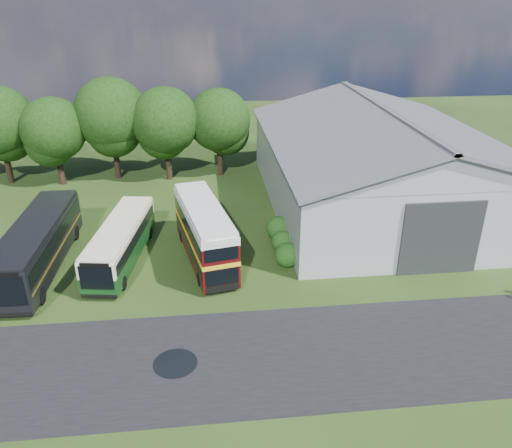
{
  "coord_description": "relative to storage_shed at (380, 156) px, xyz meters",
  "views": [
    {
      "loc": [
        0.35,
        -22.61,
        16.74
      ],
      "look_at": [
        3.72,
        8.0,
        2.19
      ],
      "focal_mm": 35.0,
      "sensor_mm": 36.0,
      "label": 1
    }
  ],
  "objects": [
    {
      "name": "asphalt_road",
      "position": [
        -12.0,
        -18.98,
        -4.17
      ],
      "size": [
        60.0,
        8.0,
        0.02
      ],
      "primitive_type": "cube",
      "color": "black",
      "rests_on": "ground"
    },
    {
      "name": "puddle",
      "position": [
        -16.5,
        -18.98,
        -4.17
      ],
      "size": [
        2.2,
        2.2,
        0.01
      ],
      "primitive_type": "cylinder",
      "color": "black",
      "rests_on": "ground"
    },
    {
      "name": "tree_right_a",
      "position": [
        -18.0,
        7.82,
        1.52
      ],
      "size": [
        6.26,
        6.26,
        8.83
      ],
      "color": "black",
      "rests_on": "ground"
    },
    {
      "name": "ground",
      "position": [
        -15.0,
        -15.98,
        -4.17
      ],
      "size": [
        120.0,
        120.0,
        0.0
      ],
      "primitive_type": "plane",
      "color": "#203310",
      "rests_on": "ground"
    },
    {
      "name": "bus_dark_single",
      "position": [
        -25.58,
        -8.67,
        -2.43
      ],
      "size": [
        3.04,
        11.89,
        3.26
      ],
      "rotation": [
        0.0,
        0.0,
        -0.03
      ],
      "color": "black",
      "rests_on": "ground"
    },
    {
      "name": "storage_shed",
      "position": [
        0.0,
        0.0,
        0.0
      ],
      "size": [
        18.8,
        24.8,
        8.15
      ],
      "color": "gray",
      "rests_on": "ground"
    },
    {
      "name": "shrub_front",
      "position": [
        -9.4,
        -9.98,
        -4.17
      ],
      "size": [
        1.7,
        1.7,
        1.7
      ],
      "primitive_type": "sphere",
      "color": "#194714",
      "rests_on": "ground"
    },
    {
      "name": "shrub_back",
      "position": [
        -9.4,
        -5.98,
        -4.17
      ],
      "size": [
        1.8,
        1.8,
        1.8
      ],
      "primitive_type": "sphere",
      "color": "#194714",
      "rests_on": "ground"
    },
    {
      "name": "bus_green_single",
      "position": [
        -20.39,
        -8.22,
        -2.71
      ],
      "size": [
        3.74,
        10.15,
        2.73
      ],
      "rotation": [
        0.0,
        0.0,
        -0.15
      ],
      "color": "black",
      "rests_on": "ground"
    },
    {
      "name": "tree_right_b",
      "position": [
        -13.0,
        8.62,
        1.27
      ],
      "size": [
        5.98,
        5.98,
        8.45
      ],
      "color": "black",
      "rests_on": "ground"
    },
    {
      "name": "tree_mid",
      "position": [
        -23.0,
        8.82,
        2.02
      ],
      "size": [
        6.8,
        6.8,
        9.6
      ],
      "color": "black",
      "rests_on": "ground"
    },
    {
      "name": "tree_left_b",
      "position": [
        -28.0,
        7.52,
        1.09
      ],
      "size": [
        5.78,
        5.78,
        8.16
      ],
      "color": "black",
      "rests_on": "ground"
    },
    {
      "name": "shrub_mid",
      "position": [
        -9.4,
        -7.98,
        -4.17
      ],
      "size": [
        1.6,
        1.6,
        1.6
      ],
      "primitive_type": "sphere",
      "color": "#194714",
      "rests_on": "ground"
    },
    {
      "name": "bus_maroon_double",
      "position": [
        -14.81,
        -8.65,
        -2.17
      ],
      "size": [
        4.19,
        9.58,
        4.0
      ],
      "rotation": [
        0.0,
        0.0,
        0.2
      ],
      "color": "black",
      "rests_on": "ground"
    }
  ]
}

